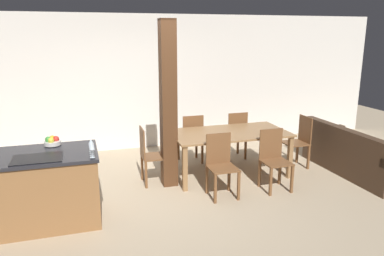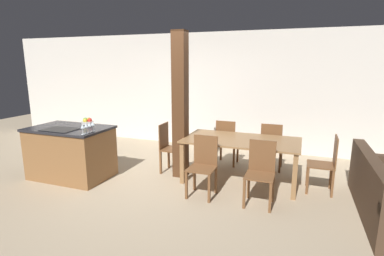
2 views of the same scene
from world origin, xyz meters
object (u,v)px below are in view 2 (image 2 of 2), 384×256
Objects in this scene: wine_glass_end at (93,124)px; dining_table at (241,144)px; wine_glass_far at (89,125)px; dining_chair_head_end at (170,147)px; dining_chair_foot_end at (326,163)px; dining_chair_far_right at (271,146)px; dining_chair_far_left at (227,142)px; timber_post at (180,106)px; fruit_bowl at (87,121)px; kitchen_island at (71,152)px; dining_chair_near_left at (203,165)px; dining_chair_near_right at (260,172)px; wine_glass_near at (83,127)px; wine_glass_middle at (86,126)px.

wine_glass_end is 2.47m from dining_table.
dining_chair_head_end is at bearing 49.82° from wine_glass_far.
wine_glass_far is 0.18× the size of dining_chair_foot_end.
dining_chair_far_left is at bearing 0.00° from dining_chair_far_right.
wine_glass_end is 1.48m from timber_post.
fruit_bowl is at bearing 29.40° from dining_chair_far_left.
kitchen_island is 1.51× the size of dining_chair_head_end.
dining_chair_near_left and dining_chair_foot_end have the same top height.
dining_chair_near_right is at bearing 120.33° from dining_chair_far_left.
wine_glass_near is at bearing -169.58° from dining_chair_near_right.
wine_glass_far is at bearing -18.95° from kitchen_island.
wine_glass_near reaches higher than dining_chair_near_right.
dining_chair_far_left is 1.00× the size of dining_chair_far_right.
wine_glass_middle is (0.00, 0.08, 0.00)m from wine_glass_near.
dining_chair_near_right is at bearing 5.39° from wine_glass_end.
wine_glass_far is 1.00× the size of wine_glass_end.
dining_table is 1.23m from timber_post.
dining_chair_foot_end is (4.18, 0.86, 0.02)m from kitchen_island.
dining_chair_far_right is at bearing -180.00° from dining_chair_far_left.
wine_glass_end reaches higher than kitchen_island.
dining_chair_far_left and dining_chair_far_right have the same top height.
wine_glass_end is 1.45m from dining_chair_head_end.
dining_chair_far_right is (0.43, 0.74, -0.18)m from dining_table.
timber_post is (1.79, 0.73, 0.81)m from kitchen_island.
dining_chair_foot_end is (3.57, 1.07, -0.56)m from wine_glass_far.
wine_glass_middle reaches higher than dining_chair_head_end.
dining_table is at bearing 11.40° from fruit_bowl.
wine_glass_near is 1.63m from timber_post.
wine_glass_near reaches higher than dining_chair_near_left.
dining_chair_far_right is (0.86, 1.47, 0.00)m from dining_chair_near_left.
timber_post is (0.28, -0.13, 0.79)m from dining_chair_head_end.
timber_post is at bearing -114.42° from dining_chair_head_end.
dining_chair_head_end is at bearing -180.00° from dining_table.
wine_glass_end is (0.47, -0.44, 0.07)m from fruit_bowl.
kitchen_island is at bearing 161.05° from wine_glass_far.
wine_glass_near is at bearing -90.00° from wine_glass_middle.
dining_chair_head_end is at bearing 155.58° from timber_post.
dining_chair_near_right is (0.86, 0.00, 0.00)m from dining_chair_near_left.
wine_glass_middle is 1.00× the size of wine_glass_far.
timber_post is (-0.63, 0.61, 0.79)m from dining_chair_near_left.
wine_glass_middle is 2.54m from dining_table.
fruit_bowl is at bearing -82.31° from dining_chair_foot_end.
wine_glass_near is 3.36m from dining_chair_far_right.
wine_glass_near reaches higher than kitchen_island.
wine_glass_far is at bearing -47.84° from fruit_bowl.
wine_glass_near is 0.18× the size of dining_chair_far_right.
fruit_bowl is 0.11× the size of dining_table.
wine_glass_near is 0.18× the size of dining_chair_far_left.
dining_chair_far_left and dining_chair_foot_end have the same top height.
kitchen_island is 8.53× the size of wine_glass_end.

